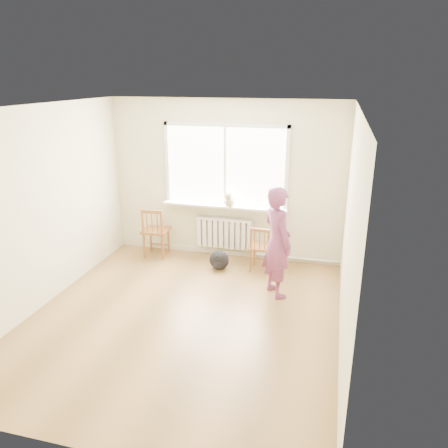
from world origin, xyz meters
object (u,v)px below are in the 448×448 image
Objects in this scene: backpack at (219,260)px; chair_right at (261,249)px; cat at (230,200)px; person at (277,242)px; chair_left at (155,232)px.

chair_right is at bearing 9.22° from backpack.
backpack is at bearing -99.27° from cat.
cat is 1.02m from backpack.
person is at bearing -30.75° from backpack.
chair_left is 1.27m from backpack.
person reaches higher than chair_left.
person reaches higher than backpack.
chair_right is 0.90m from person.
person is 4.93× the size of backpack.
chair_left is 1.99× the size of cat.
cat is at bearing -174.22° from chair_left.
cat reaches higher than backpack.
chair_right is (1.89, -0.13, -0.06)m from chair_left.
chair_right is 0.97m from cat.
person is at bearing -48.49° from cat.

